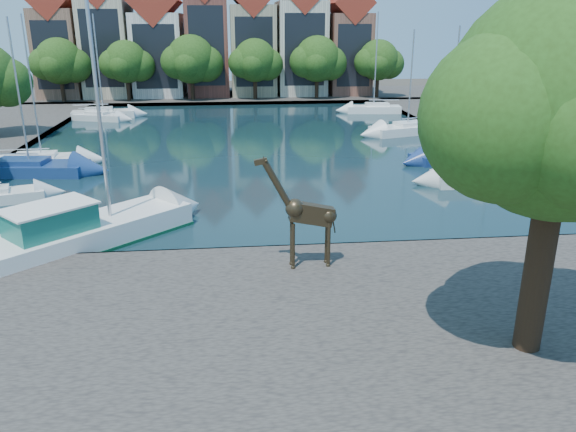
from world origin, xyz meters
name	(u,v)px	position (x,y,z in m)	size (l,w,h in m)	color
ground	(264,256)	(0.00, 0.00, 0.00)	(160.00, 160.00, 0.00)	#38332B
water_basin	(247,145)	(0.00, 24.00, 0.04)	(38.00, 50.00, 0.08)	black
near_quay	(277,332)	(0.00, -7.00, 0.25)	(50.00, 14.00, 0.50)	#4B4741
far_quay	(239,96)	(0.00, 56.00, 0.25)	(60.00, 16.00, 0.50)	#4B4741
right_quay	(527,137)	(25.00, 24.00, 0.25)	(14.00, 52.00, 0.50)	#4B4741
plane_tree	(568,111)	(7.62, -9.01, 7.67)	(8.32, 6.40, 10.62)	#332114
townhouse_west_end	(61,43)	(-23.00, 55.99, 7.36)	(5.44, 9.18, 14.93)	#865F49
townhouse_west_mid	(107,35)	(-17.00, 55.99, 8.23)	(5.94, 9.18, 16.79)	beige
townhouse_west_inner	(158,42)	(-10.50, 55.99, 7.35)	(6.43, 9.18, 15.15)	silver
townhouse_center	(207,34)	(-4.00, 55.99, 8.36)	(5.44, 9.18, 16.93)	brown
townhouse_east_inner	(253,39)	(2.00, 55.99, 7.73)	(5.94, 9.18, 15.79)	tan
townhouse_east_mid	(300,36)	(8.50, 55.99, 8.10)	(6.43, 9.18, 16.65)	beige
townhouse_east_end	(347,44)	(15.00, 55.99, 7.11)	(5.44, 9.18, 14.43)	brown
far_tree_far_west	(60,63)	(-21.90, 50.49, 5.18)	(7.28, 5.60, 7.68)	#332114
far_tree_west	(127,63)	(-13.91, 50.49, 5.08)	(6.76, 5.20, 7.36)	#332114
far_tree_mid_west	(192,61)	(-5.89, 50.49, 5.29)	(7.80, 6.00, 8.00)	#332114
far_tree_mid_east	(256,62)	(2.10, 50.49, 5.13)	(7.02, 5.40, 7.52)	#332114
far_tree_east	(318,61)	(10.11, 50.49, 5.24)	(7.54, 5.80, 7.84)	#332114
far_tree_far_east	(379,61)	(18.09, 50.49, 5.08)	(6.76, 5.20, 7.36)	#332114
giraffe_statue	(305,214)	(1.53, -2.32, 2.74)	(3.19, 0.61, 4.56)	#342A1A
motorsailer	(82,228)	(-8.24, 1.77, 0.98)	(9.16, 8.87, 11.68)	silver
sailboat_left_b	(30,166)	(-15.00, 15.57, 0.65)	(7.74, 3.44, 10.17)	navy
sailboat_left_c	(42,158)	(-15.00, 18.21, 0.58)	(6.41, 2.63, 10.37)	white
sailboat_left_d	(103,112)	(-15.00, 39.57, 0.69)	(6.74, 3.20, 10.64)	white
sailboat_left_e	(100,116)	(-15.00, 37.83, 0.58)	(5.49, 3.39, 8.47)	silver
sailboat_right_a	(488,175)	(15.00, 10.13, 0.64)	(6.99, 2.58, 11.50)	silver
sailboat_right_b	(448,154)	(14.79, 16.55, 0.59)	(6.23, 4.02, 9.61)	navy
sailboat_right_c	(408,128)	(15.00, 27.22, 0.66)	(7.44, 4.51, 9.23)	silver
sailboat_right_d	(374,107)	(15.00, 40.05, 0.70)	(6.20, 2.68, 10.92)	white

